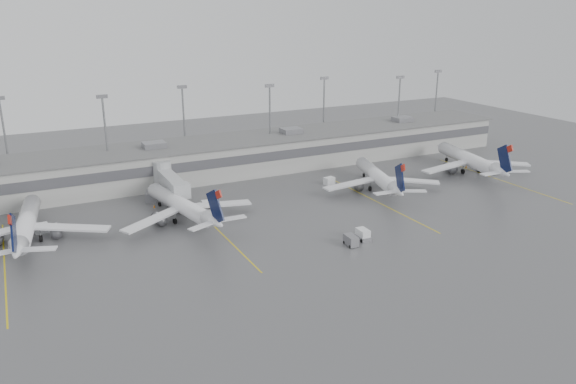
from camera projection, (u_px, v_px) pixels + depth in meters
name	position (u px, v px, depth m)	size (l,w,h in m)	color
ground	(372.00, 261.00, 89.40)	(260.00, 260.00, 0.00)	#4B4B4E
terminal	(237.00, 155.00, 137.33)	(152.00, 17.00, 9.45)	#9B9B96
light_masts	(227.00, 119.00, 139.79)	(142.40, 8.00, 20.60)	gray
jet_bridge_right	(168.00, 180.00, 118.27)	(4.00, 17.20, 7.00)	#A2A5A7
stand_markings	(302.00, 214.00, 109.78)	(105.25, 40.00, 0.01)	#DAC00C
jet_far_left	(26.00, 225.00, 95.74)	(27.47, 30.99, 10.06)	white
jet_mid_left	(183.00, 206.00, 105.47)	(26.20, 29.65, 9.68)	white
jet_mid_right	(379.00, 177.00, 123.65)	(25.48, 28.97, 9.61)	white
jet_far_right	(471.00, 160.00, 136.67)	(28.06, 31.79, 10.41)	white
baggage_tug	(363.00, 236.00, 97.44)	(2.08, 3.09, 1.94)	white
baggage_cart	(351.00, 240.00, 95.00)	(1.72, 2.85, 1.79)	slate
gse_uld_a	(41.00, 228.00, 100.41)	(2.42, 1.61, 1.71)	white
gse_uld_b	(208.00, 205.00, 112.54)	(2.39, 1.60, 1.70)	white
gse_uld_c	(329.00, 181.00, 128.10)	(2.35, 1.57, 1.67)	white
gse_loader	(151.00, 196.00, 116.85)	(2.08, 3.33, 2.08)	slate
cone_a	(9.00, 242.00, 95.71)	(0.39, 0.39, 0.62)	orange
cone_b	(154.00, 206.00, 113.26)	(0.38, 0.38, 0.61)	orange
cone_c	(342.00, 184.00, 127.25)	(0.44, 0.44, 0.70)	orange
cone_d	(466.00, 167.00, 141.59)	(0.41, 0.41, 0.65)	orange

